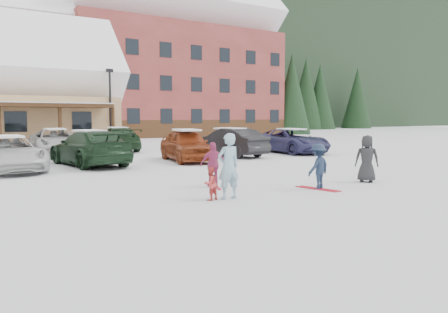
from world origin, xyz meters
TOP-DOWN VIEW (x-y plane):
  - ground at (0.00, 0.00)m, footprint 160.00×160.00m
  - alpine_hotel at (14.27, 38.00)m, footprint 31.48×14.01m
  - lamp_post at (4.12, 22.94)m, footprint 0.50×0.25m
  - conifer_1 at (30.00, 32.00)m, footprint 4.84×4.84m
  - conifer_3 at (6.00, 44.00)m, footprint 3.96×3.96m
  - conifer_4 at (34.00, 46.00)m, footprint 5.06×5.06m
  - adult_skier at (-0.26, -0.10)m, footprint 0.63×0.42m
  - toddler_red at (-0.75, 0.00)m, footprint 0.49×0.43m
  - child_navy at (2.79, -0.26)m, footprint 0.96×0.68m
  - skis_child_navy at (2.79, -0.26)m, footprint 0.50×1.41m
  - child_magenta at (0.42, 1.79)m, footprint 0.87×0.61m
  - skis_child_magenta at (0.42, 1.79)m, footprint 0.70×1.38m
  - bystander_dark at (5.16, -0.07)m, footprint 0.87×0.89m
  - parked_car_2 at (-4.41, 9.40)m, footprint 2.60×5.11m
  - parked_car_3 at (-1.12, 9.77)m, footprint 2.73×5.50m
  - parked_car_4 at (3.35, 9.14)m, footprint 2.54×4.69m
  - parked_car_5 at (6.52, 10.17)m, footprint 2.29×4.80m
  - parked_car_6 at (10.76, 10.02)m, footprint 2.54×5.20m
  - parked_car_10 at (-1.14, 16.78)m, footprint 2.65×5.32m
  - parked_car_11 at (2.69, 17.15)m, footprint 2.64×5.25m

SIDE VIEW (x-z plane):
  - ground at x=0.00m, z-range 0.00..0.00m
  - skis_child_navy at x=2.79m, z-range 0.00..0.03m
  - skis_child_magenta at x=0.42m, z-range 0.00..0.03m
  - toddler_red at x=-0.75m, z-range 0.00..0.86m
  - child_navy at x=2.79m, z-range 0.00..1.35m
  - child_magenta at x=0.42m, z-range 0.00..1.38m
  - parked_car_2 at x=-4.41m, z-range 0.00..1.38m
  - parked_car_6 at x=10.76m, z-range 0.00..1.42m
  - parked_car_10 at x=-1.14m, z-range 0.00..1.45m
  - parked_car_11 at x=2.69m, z-range 0.00..1.46m
  - parked_car_4 at x=3.35m, z-range 0.00..1.52m
  - parked_car_5 at x=6.52m, z-range 0.00..1.52m
  - parked_car_3 at x=-1.12m, z-range 0.00..1.54m
  - bystander_dark at x=5.16m, z-range 0.00..1.55m
  - adult_skier at x=-0.26m, z-range 0.00..1.72m
  - lamp_post at x=4.12m, z-range 0.40..6.10m
  - conifer_3 at x=6.00m, z-range 0.53..9.71m
  - conifer_1 at x=30.00m, z-range 0.65..11.87m
  - conifer_4 at x=34.00m, z-range 0.68..12.41m
  - alpine_hotel at x=14.27m, z-range -2.11..19.37m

